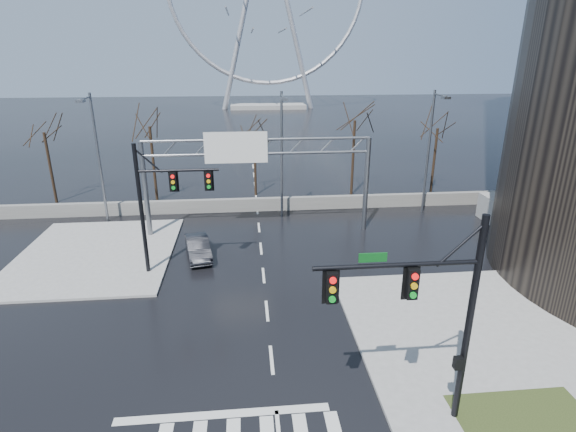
{
  "coord_description": "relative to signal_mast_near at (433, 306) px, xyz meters",
  "views": [
    {
      "loc": [
        -0.85,
        -16.37,
        12.69
      ],
      "look_at": [
        1.44,
        7.41,
        4.0
      ],
      "focal_mm": 28.0,
      "sensor_mm": 36.0,
      "label": 1
    }
  ],
  "objects": [
    {
      "name": "sidewalk_right_ext",
      "position": [
        4.86,
        6.04,
        -4.8
      ],
      "size": [
        12.0,
        10.0,
        0.15
      ],
      "primitive_type": "cube",
      "color": "gray",
      "rests_on": "ground"
    },
    {
      "name": "ground",
      "position": [
        -5.14,
        4.04,
        -4.87
      ],
      "size": [
        260.0,
        260.0,
        0.0
      ],
      "primitive_type": "plane",
      "color": "black",
      "rests_on": "ground"
    },
    {
      "name": "sign_gantry",
      "position": [
        -5.52,
        19.0,
        0.31
      ],
      "size": [
        16.36,
        0.4,
        7.6
      ],
      "color": "slate",
      "rests_on": "ground"
    },
    {
      "name": "tree_left",
      "position": [
        -14.14,
        27.54,
        1.1
      ],
      "size": [
        3.75,
        3.75,
        7.5
      ],
      "color": "black",
      "rests_on": "ground"
    },
    {
      "name": "barrier_wall",
      "position": [
        -5.14,
        24.04,
        -4.32
      ],
      "size": [
        52.0,
        0.5,
        1.1
      ],
      "primitive_type": "cube",
      "color": "slate",
      "rests_on": "ground"
    },
    {
      "name": "streetlight_right",
      "position": [
        8.86,
        22.2,
        1.01
      ],
      "size": [
        0.5,
        2.55,
        10.0
      ],
      "color": "slate",
      "rests_on": "ground"
    },
    {
      "name": "signal_mast_far",
      "position": [
        -11.01,
        13.0,
        -0.04
      ],
      "size": [
        4.72,
        0.41,
        8.0
      ],
      "color": "black",
      "rests_on": "ground"
    },
    {
      "name": "grass_strip",
      "position": [
        3.86,
        -0.96,
        -4.72
      ],
      "size": [
        5.0,
        4.0,
        0.02
      ],
      "primitive_type": "cube",
      "color": "#293616",
      "rests_on": "sidewalk_near"
    },
    {
      "name": "tree_far_left",
      "position": [
        -23.14,
        28.04,
        0.7
      ],
      "size": [
        3.5,
        3.5,
        7.0
      ],
      "color": "black",
      "rests_on": "ground"
    },
    {
      "name": "tree_center",
      "position": [
        -5.14,
        28.54,
        0.3
      ],
      "size": [
        3.25,
        3.25,
        6.5
      ],
      "color": "black",
      "rests_on": "ground"
    },
    {
      "name": "tree_far_right",
      "position": [
        11.86,
        28.04,
        0.54
      ],
      "size": [
        3.4,
        3.4,
        6.8
      ],
      "color": "black",
      "rests_on": "ground"
    },
    {
      "name": "sidewalk_far",
      "position": [
        -16.14,
        16.04,
        -4.8
      ],
      "size": [
        10.0,
        12.0,
        0.15
      ],
      "primitive_type": "cube",
      "color": "gray",
      "rests_on": "ground"
    },
    {
      "name": "car",
      "position": [
        -9.3,
        15.09,
        -4.2
      ],
      "size": [
        2.21,
        4.26,
        1.34
      ],
      "primitive_type": "imported",
      "rotation": [
        0.0,
        0.0,
        0.2
      ],
      "color": "black",
      "rests_on": "ground"
    },
    {
      "name": "tree_right",
      "position": [
        3.86,
        27.54,
        1.34
      ],
      "size": [
        3.9,
        3.9,
        7.8
      ],
      "color": "black",
      "rests_on": "ground"
    },
    {
      "name": "signal_mast_near",
      "position": [
        0.0,
        0.0,
        0.0
      ],
      "size": [
        5.52,
        0.41,
        8.0
      ],
      "color": "black",
      "rests_on": "ground"
    },
    {
      "name": "streetlight_mid",
      "position": [
        -3.14,
        22.2,
        1.01
      ],
      "size": [
        0.5,
        2.55,
        10.0
      ],
      "color": "slate",
      "rests_on": "ground"
    },
    {
      "name": "streetlight_left",
      "position": [
        -17.14,
        22.2,
        1.01
      ],
      "size": [
        0.5,
        2.55,
        10.0
      ],
      "color": "slate",
      "rests_on": "ground"
    }
  ]
}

